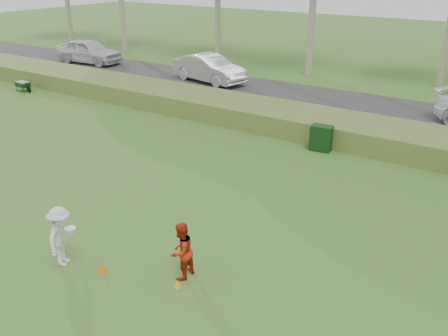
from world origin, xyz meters
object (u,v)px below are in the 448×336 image
Objects in this scene: player_white at (61,236)px; cone_yellow at (177,283)px; car_left at (89,51)px; cone_orange at (102,268)px; car_mid at (209,69)px; player_red at (181,251)px; utility_cabinet at (321,138)px.

cone_yellow is at bearing -98.76° from player_white.
car_left is (-19.18, 18.26, 0.13)m from player_white.
cone_orange is 27.10m from car_left.
car_left is at bearing 138.38° from cone_orange.
cone_orange is at bearing -164.02° from cone_yellow.
player_white is 0.32× the size of car_mid.
player_red is at bearing 112.62° from cone_yellow.
utility_cabinet reaches higher than cone_orange.
player_red is (2.84, 1.20, -0.06)m from player_white.
car_left is (-20.25, 17.99, 0.79)m from cone_orange.
player_white is 1.08× the size of player_red.
car_mid is (-8.48, 18.25, 0.09)m from player_white.
player_white reaches higher than utility_cabinet.
utility_cabinet is 22.43m from car_left.
car_left is (-22.18, 17.44, 0.81)m from cone_yellow.
cone_yellow is at bearing -135.77° from car_mid.
player_white is 3.19m from cone_yellow.
player_white is 3.09m from player_red.
player_white is at bearing -164.68° from cone_yellow.
player_red is 20.46m from car_mid.
player_red is at bearing -91.10° from player_white.
utility_cabinet is at bearing -34.70° from player_white.
car_mid is (10.71, -0.01, -0.03)m from car_left.
player_red is 27.85m from car_left.
car_mid is (-9.54, 17.98, 0.76)m from cone_orange.
cone_orange is 1.19× the size of cone_yellow.
player_red is 9.95m from utility_cabinet.
car_mid is (-10.56, 7.12, 0.36)m from utility_cabinet.
car_left is at bearing 141.83° from cone_yellow.
cone_yellow is (1.93, 0.55, -0.02)m from cone_orange.
cone_orange is at bearing -99.96° from player_white.
player_white is 1.52× the size of utility_cabinet.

